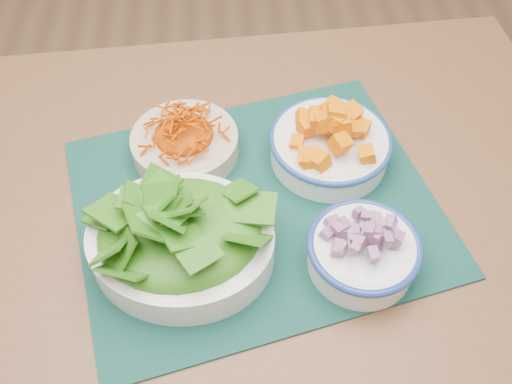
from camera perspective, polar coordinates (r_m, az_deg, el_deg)
ground at (r=1.62m, az=-9.10°, el=-13.47°), size 4.00×4.00×0.00m
table at (r=0.97m, az=-2.98°, el=-4.15°), size 1.26×0.89×0.75m
placemat at (r=0.88m, az=-0.00°, el=-1.30°), size 0.63×0.55×0.00m
carrot_bowl at (r=0.93m, az=-7.18°, el=5.28°), size 0.22×0.22×0.07m
squash_bowl at (r=0.91m, az=7.51°, el=5.39°), size 0.24×0.24×0.10m
lettuce_bowl at (r=0.79m, az=-7.62°, el=-4.27°), size 0.30×0.26×0.11m
onion_bowl at (r=0.80m, az=10.71°, el=-5.65°), size 0.19×0.19×0.08m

